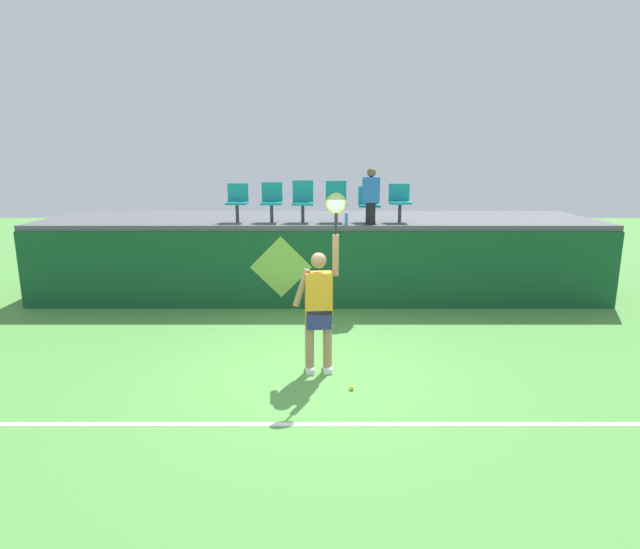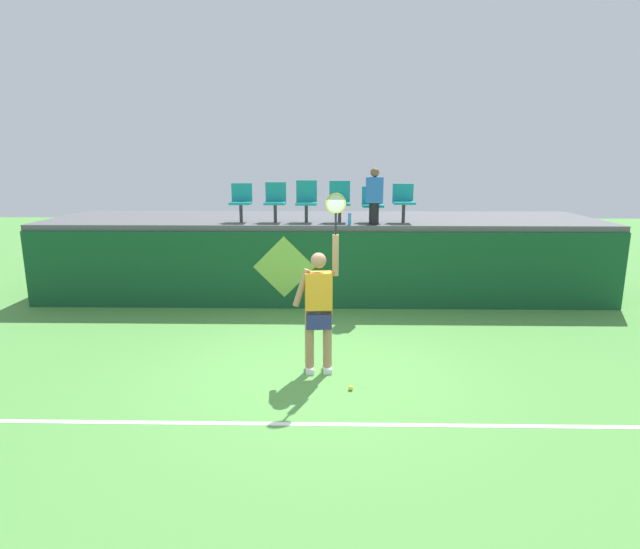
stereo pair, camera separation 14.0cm
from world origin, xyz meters
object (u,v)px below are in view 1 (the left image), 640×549
(spectator_0, at_px, (372,195))
(tennis_player, at_px, (320,306))
(stadium_chair_4, at_px, (370,202))
(stadium_chair_3, at_px, (337,200))
(tennis_ball, at_px, (353,388))
(stadium_chair_1, at_px, (273,200))
(stadium_chair_2, at_px, (304,199))
(water_bottle, at_px, (348,219))
(stadium_chair_5, at_px, (401,200))
(stadium_chair_0, at_px, (239,200))

(spectator_0, bearing_deg, tennis_player, -106.59)
(tennis_player, relative_size, stadium_chair_4, 3.48)
(stadium_chair_4, bearing_deg, stadium_chair_3, 179.32)
(tennis_ball, xyz_separation_m, stadium_chair_3, (-0.09, 4.57, 2.16))
(stadium_chair_1, xyz_separation_m, stadium_chair_4, (2.06, -0.00, -0.05))
(tennis_player, xyz_separation_m, stadium_chair_2, (-0.35, 3.94, 1.20))
(water_bottle, height_order, stadium_chair_2, stadium_chair_2)
(stadium_chair_4, bearing_deg, stadium_chair_5, -0.12)
(stadium_chair_0, bearing_deg, water_bottle, -12.80)
(water_bottle, bearing_deg, spectator_0, 12.92)
(water_bottle, distance_m, stadium_chair_2, 1.10)
(water_bottle, relative_size, stadium_chair_2, 0.28)
(tennis_ball, bearing_deg, stadium_chair_0, 115.52)
(tennis_player, bearing_deg, spectator_0, 73.41)
(stadium_chair_1, distance_m, spectator_0, 2.10)
(tennis_player, height_order, tennis_ball, tennis_player)
(stadium_chair_1, bearing_deg, stadium_chair_5, -0.11)
(stadium_chair_0, relative_size, stadium_chair_1, 0.97)
(stadium_chair_3, bearing_deg, stadium_chair_5, -0.41)
(tennis_player, distance_m, stadium_chair_5, 4.45)
(water_bottle, bearing_deg, stadium_chair_1, 161.47)
(stadium_chair_1, bearing_deg, stadium_chair_3, 0.19)
(water_bottle, bearing_deg, stadium_chair_3, 110.25)
(stadium_chair_1, distance_m, stadium_chair_4, 2.06)
(tennis_player, bearing_deg, stadium_chair_0, 113.77)
(stadium_chair_2, relative_size, stadium_chair_5, 1.08)
(stadium_chair_1, xyz_separation_m, spectator_0, (2.06, -0.41, 0.12))
(water_bottle, distance_m, stadium_chair_0, 2.37)
(tennis_player, xyz_separation_m, tennis_ball, (0.44, -0.62, -0.96))
(stadium_chair_1, bearing_deg, stadium_chair_0, -179.77)
(tennis_player, bearing_deg, stadium_chair_4, 75.03)
(tennis_ball, height_order, stadium_chair_3, stadium_chair_3)
(tennis_ball, xyz_separation_m, stadium_chair_4, (0.61, 4.56, 2.10))
(water_bottle, bearing_deg, tennis_ball, -91.51)
(stadium_chair_4, xyz_separation_m, spectator_0, (-0.00, -0.40, 0.18))
(stadium_chair_4, height_order, stadium_chair_5, stadium_chair_5)
(stadium_chair_5, height_order, spectator_0, spectator_0)
(tennis_player, bearing_deg, stadium_chair_3, 84.83)
(stadium_chair_5, bearing_deg, spectator_0, -148.27)
(water_bottle, relative_size, stadium_chair_1, 0.29)
(water_bottle, distance_m, spectator_0, 0.70)
(stadium_chair_4, bearing_deg, tennis_ball, -97.60)
(tennis_player, bearing_deg, stadium_chair_1, 104.33)
(tennis_player, bearing_deg, tennis_ball, -54.63)
(stadium_chair_4, xyz_separation_m, stadium_chair_5, (0.65, -0.00, 0.05))
(tennis_ball, bearing_deg, stadium_chair_3, 91.09)
(stadium_chair_0, xyz_separation_m, spectator_0, (2.78, -0.40, 0.13))
(water_bottle, xyz_separation_m, stadium_chair_3, (-0.19, 0.53, 0.35))
(tennis_player, relative_size, stadium_chair_0, 3.21)
(stadium_chair_1, height_order, stadium_chair_2, stadium_chair_2)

